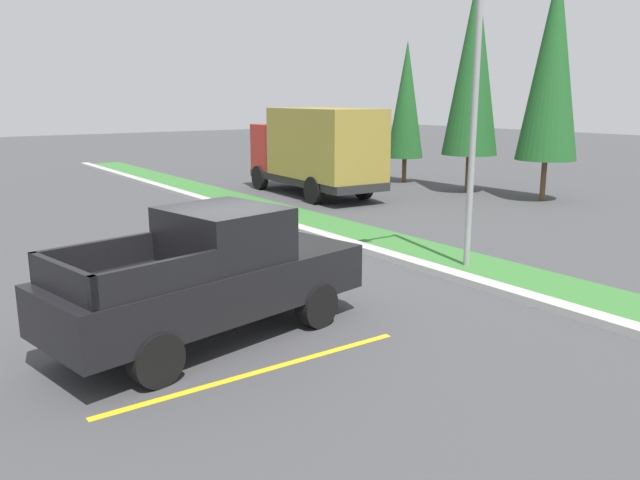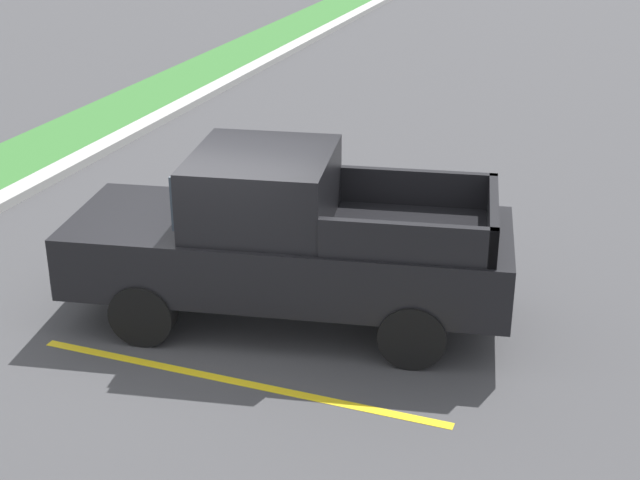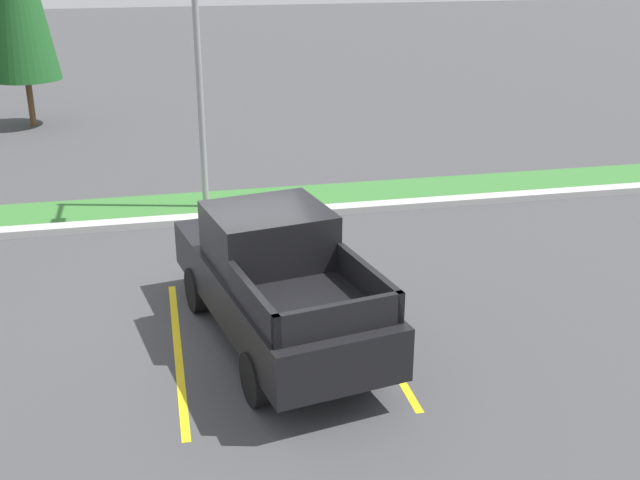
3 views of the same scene
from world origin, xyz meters
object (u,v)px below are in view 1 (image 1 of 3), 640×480
(pickup_truck_main, at_px, (213,275))
(cypress_tree_center, at_px, (553,63))
(cypress_tree_left_inner, at_px, (473,66))
(street_light, at_px, (469,106))
(cypress_tree_leftmost, at_px, (406,100))
(cargo_truck_distant, at_px, (316,149))

(pickup_truck_main, height_order, cypress_tree_center, cypress_tree_center)
(cypress_tree_left_inner, bearing_deg, street_light, -48.74)
(cypress_tree_center, bearing_deg, cypress_tree_leftmost, -174.40)
(cargo_truck_distant, bearing_deg, street_light, -18.16)
(street_light, height_order, cypress_tree_center, cypress_tree_center)
(cargo_truck_distant, bearing_deg, cypress_tree_left_inner, 63.71)
(cargo_truck_distant, bearing_deg, pickup_truck_main, -41.11)
(pickup_truck_main, xyz_separation_m, cypress_tree_leftmost, (-12.44, 15.60, 2.64))
(pickup_truck_main, height_order, cypress_tree_leftmost, cypress_tree_leftmost)
(pickup_truck_main, xyz_separation_m, cypress_tree_left_inner, (-8.65, 15.61, 3.98))
(cargo_truck_distant, relative_size, street_light, 1.12)
(cargo_truck_distant, relative_size, cypress_tree_leftmost, 1.11)
(pickup_truck_main, distance_m, cypress_tree_left_inner, 18.29)
(cargo_truck_distant, distance_m, cypress_tree_leftmost, 6.00)
(cypress_tree_center, bearing_deg, cargo_truck_distant, -133.09)
(cypress_tree_left_inner, xyz_separation_m, cypress_tree_center, (3.11, 0.67, -0.02))
(street_light, relative_size, cypress_tree_center, 0.72)
(cypress_tree_left_inner, bearing_deg, cypress_tree_leftmost, -179.85)
(cypress_tree_leftmost, bearing_deg, pickup_truck_main, -51.43)
(pickup_truck_main, height_order, cargo_truck_distant, cargo_truck_distant)
(pickup_truck_main, xyz_separation_m, street_light, (-0.59, 6.42, 2.58))
(street_light, xyz_separation_m, cypress_tree_center, (-4.96, 9.86, 1.39))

